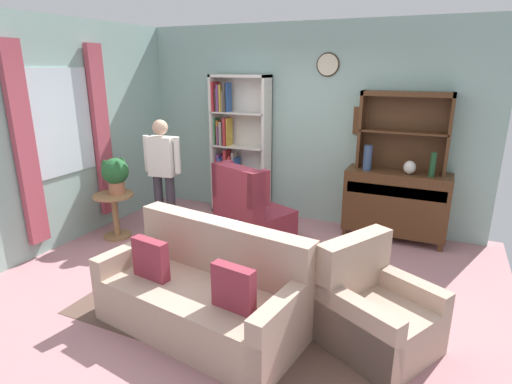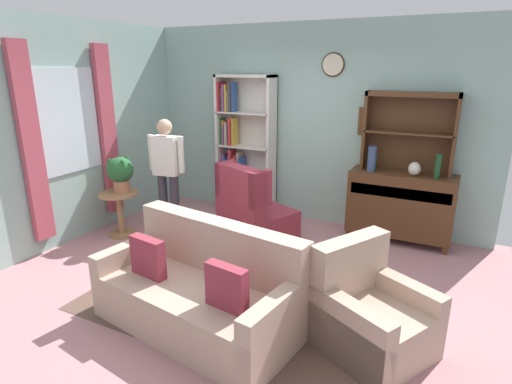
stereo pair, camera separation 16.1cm
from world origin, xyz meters
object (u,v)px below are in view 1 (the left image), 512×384
sideboard_hutch (405,121)px  coffee_table (243,256)px  vase_tall (368,158)px  couch_floral (204,294)px  armchair_floral (375,314)px  potted_plant_large (115,173)px  bookshelf (236,146)px  bottle_wine (433,165)px  vase_round (410,167)px  wingback_chair (250,215)px  plant_stand (115,211)px  book_stack (227,246)px  sideboard (396,202)px  person_reading (163,169)px

sideboard_hutch → coffee_table: sideboard_hutch is taller
vase_tall → couch_floral: vase_tall is taller
armchair_floral → potted_plant_large: (-3.50, 0.91, 0.59)m
bookshelf → couch_floral: (1.13, -2.81, -0.73)m
bookshelf → bottle_wine: bookshelf is taller
vase_round → wingback_chair: size_ratio=0.16×
sideboard_hutch → plant_stand: size_ratio=1.82×
wingback_chair → book_stack: bearing=-76.3°
coffee_table → book_stack: size_ratio=4.17×
sideboard → vase_round: bearing=-27.2°
potted_plant_large → person_reading: 0.61m
vase_tall → potted_plant_large: vase_tall is taller
couch_floral → armchair_floral: 1.45m
plant_stand → potted_plant_large: potted_plant_large is taller
sideboard → vase_tall: (-0.39, -0.08, 0.57)m
sideboard_hutch → wingback_chair: sideboard_hutch is taller
sideboard → couch_floral: sideboard is taller
vase_round → bookshelf: bearing=176.6°
coffee_table → book_stack: (-0.15, -0.06, 0.11)m
couch_floral → person_reading: 2.36m
armchair_floral → coffee_table: armchair_floral is taller
wingback_chair → potted_plant_large: potted_plant_large is taller
sideboard → vase_round: (0.13, -0.07, 0.50)m
vase_tall → couch_floral: size_ratio=0.17×
sideboard → person_reading: size_ratio=0.83×
bottle_wine → potted_plant_large: 4.00m
vase_tall → person_reading: bearing=-157.6°
bookshelf → book_stack: size_ratio=10.96×
vase_round → book_stack: (-1.53, -1.98, -0.54)m
sideboard → bottle_wine: (0.39, -0.09, 0.56)m
book_stack → plant_stand: bearing=164.8°
vase_round → person_reading: bearing=-161.0°
potted_plant_large → sideboard_hutch: bearing=25.1°
vase_round → person_reading: 3.18m
vase_round → couch_floral: size_ratio=0.09×
armchair_floral → book_stack: size_ratio=5.44×
wingback_chair → plant_stand: bearing=-161.1°
bottle_wine → wingback_chair: bottle_wine is taller
sideboard_hutch → armchair_floral: (0.15, -2.48, -1.27)m
wingback_chair → potted_plant_large: size_ratio=2.20×
vase_tall → bottle_wine: 0.78m
person_reading → coffee_table: (1.62, -0.88, -0.55)m
sideboard_hutch → coffee_table: size_ratio=1.38×
wingback_chair → couch_floral: bearing=-77.1°
vase_round → couch_floral: vase_round is taller
armchair_floral → person_reading: (-3.02, 1.27, 0.62)m
vase_tall → armchair_floral: size_ratio=0.31×
sideboard_hutch → plant_stand: 3.94m
sideboard → plant_stand: 3.71m
potted_plant_large → person_reading: person_reading is taller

